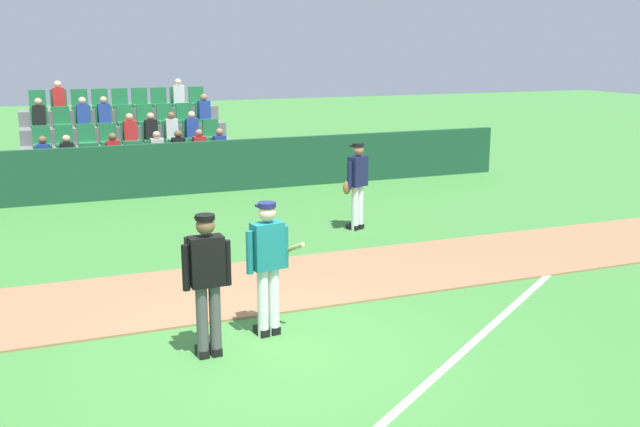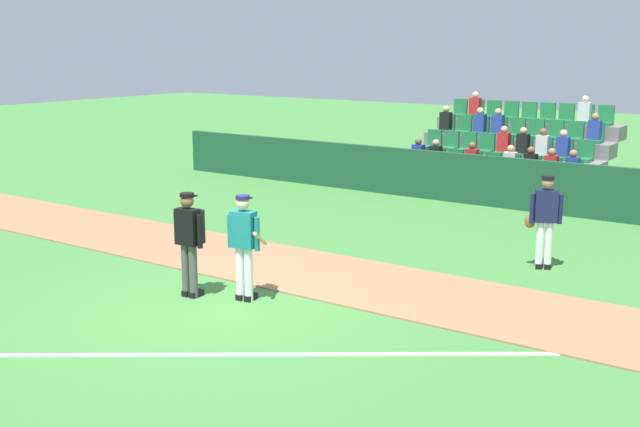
{
  "view_description": "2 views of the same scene",
  "coord_description": "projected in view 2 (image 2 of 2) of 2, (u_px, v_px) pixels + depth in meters",
  "views": [
    {
      "loc": [
        -2.48,
        -8.14,
        3.68
      ],
      "look_at": [
        1.6,
        2.09,
        1.12
      ],
      "focal_mm": 41.09,
      "sensor_mm": 36.0,
      "label": 1
    },
    {
      "loc": [
        8.29,
        -9.07,
        4.14
      ],
      "look_at": [
        0.51,
        2.06,
        1.2
      ],
      "focal_mm": 44.34,
      "sensor_mm": 36.0,
      "label": 2
    }
  ],
  "objects": [
    {
      "name": "umpire_home_plate",
      "position": [
        189.0,
        238.0,
        12.95
      ],
      "size": [
        0.59,
        0.31,
        1.76
      ],
      "color": "#4C4C4C",
      "rests_on": "ground"
    },
    {
      "name": "stadium_bleachers",
      "position": [
        509.0,
        165.0,
        22.33
      ],
      "size": [
        5.55,
        3.8,
        2.7
      ],
      "color": "slate",
      "rests_on": "ground"
    },
    {
      "name": "infield_dirt_path",
      "position": [
        304.0,
        270.0,
        14.61
      ],
      "size": [
        28.0,
        2.54,
        0.03
      ],
      "primitive_type": "cube",
      "color": "#9E704C",
      "rests_on": "ground"
    },
    {
      "name": "batter_teal_jersey",
      "position": [
        244.0,
        243.0,
        12.76
      ],
      "size": [
        0.73,
        0.74,
        1.76
      ],
      "color": "white",
      "rests_on": "ground"
    },
    {
      "name": "ground_plane",
      "position": [
        222.0,
        304.0,
        12.78
      ],
      "size": [
        80.0,
        80.0,
        0.0
      ],
      "primitive_type": "plane",
      "color": "#42843A"
    },
    {
      "name": "dugout_fence",
      "position": [
        475.0,
        180.0,
        20.53
      ],
      "size": [
        20.0,
        0.16,
        1.31
      ],
      "primitive_type": "cube",
      "color": "#19472D",
      "rests_on": "ground"
    },
    {
      "name": "runner_navy_jersey",
      "position": [
        545.0,
        219.0,
        14.58
      ],
      "size": [
        0.65,
        0.42,
        1.76
      ],
      "color": "white",
      "rests_on": "ground"
    },
    {
      "name": "foul_line_chalk",
      "position": [
        363.0,
        354.0,
        10.7
      ],
      "size": [
        9.84,
        7.03,
        0.01
      ],
      "primitive_type": "cube",
      "rotation": [
        0.0,
        0.0,
        0.62
      ],
      "color": "white",
      "rests_on": "ground"
    }
  ]
}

